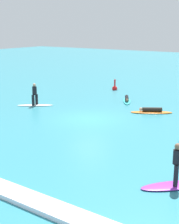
{
  "coord_description": "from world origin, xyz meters",
  "views": [
    {
      "loc": [
        12.21,
        -17.6,
        6.05
      ],
      "look_at": [
        0.0,
        0.0,
        0.5
      ],
      "focal_mm": 53.27,
      "sensor_mm": 36.0,
      "label": 1
    }
  ],
  "objects_px": {
    "surfer_on_white_board": "(35,99)",
    "marker_buoy": "(115,88)",
    "surfer_on_purple_board": "(176,177)",
    "surfer_on_teal_board": "(127,100)",
    "surfer_on_orange_board": "(151,111)"
  },
  "relations": [
    {
      "from": "surfer_on_orange_board",
      "to": "surfer_on_teal_board",
      "type": "distance_m",
      "value": 4.03
    },
    {
      "from": "surfer_on_orange_board",
      "to": "surfer_on_teal_board",
      "type": "relative_size",
      "value": 1.07
    },
    {
      "from": "surfer_on_white_board",
      "to": "marker_buoy",
      "type": "xyz_separation_m",
      "value": [
        1.76,
        9.29,
        -0.35
      ]
    },
    {
      "from": "surfer_on_orange_board",
      "to": "surfer_on_teal_board",
      "type": "bearing_deg",
      "value": -67.68
    },
    {
      "from": "surfer_on_white_board",
      "to": "marker_buoy",
      "type": "relative_size",
      "value": 2.24
    },
    {
      "from": "surfer_on_white_board",
      "to": "surfer_on_orange_board",
      "type": "bearing_deg",
      "value": -16.25
    },
    {
      "from": "surfer_on_white_board",
      "to": "marker_buoy",
      "type": "height_order",
      "value": "surfer_on_white_board"
    },
    {
      "from": "surfer_on_orange_board",
      "to": "marker_buoy",
      "type": "bearing_deg",
      "value": -74.73
    },
    {
      "from": "surfer_on_white_board",
      "to": "surfer_on_teal_board",
      "type": "bearing_deg",
      "value": 10.05
    },
    {
      "from": "surfer_on_purple_board",
      "to": "surfer_on_orange_board",
      "type": "relative_size",
      "value": 0.89
    },
    {
      "from": "surfer_on_purple_board",
      "to": "surfer_on_teal_board",
      "type": "relative_size",
      "value": 0.95
    },
    {
      "from": "surfer_on_purple_board",
      "to": "surfer_on_white_board",
      "type": "xyz_separation_m",
      "value": [
        -13.99,
        6.8,
        0.13
      ]
    },
    {
      "from": "surfer_on_orange_board",
      "to": "marker_buoy",
      "type": "relative_size",
      "value": 2.5
    },
    {
      "from": "surfer_on_purple_board",
      "to": "surfer_on_teal_board",
      "type": "bearing_deg",
      "value": 79.26
    },
    {
      "from": "marker_buoy",
      "to": "surfer_on_purple_board",
      "type": "bearing_deg",
      "value": -52.76
    }
  ]
}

